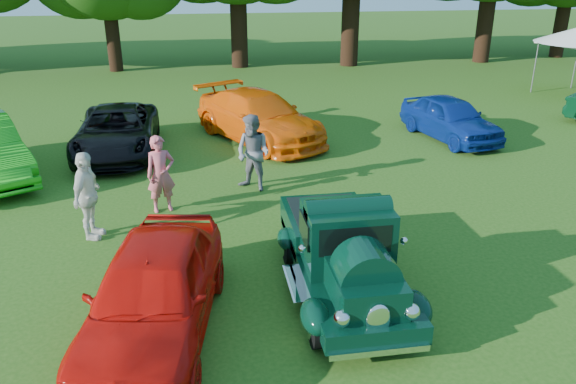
{
  "coord_description": "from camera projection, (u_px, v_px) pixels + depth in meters",
  "views": [
    {
      "loc": [
        -1.78,
        -8.13,
        5.36
      ],
      "look_at": [
        -0.12,
        2.17,
        1.1
      ],
      "focal_mm": 35.0,
      "sensor_mm": 36.0,
      "label": 1
    }
  ],
  "objects": [
    {
      "name": "ground",
      "position": [
        315.0,
        297.0,
        9.72
      ],
      "size": [
        120.0,
        120.0,
        0.0
      ],
      "primitive_type": "plane",
      "color": "#245012",
      "rests_on": "ground"
    },
    {
      "name": "red_convertible",
      "position": [
        154.0,
        291.0,
        8.51
      ],
      "size": [
        2.48,
        4.63,
        1.5
      ],
      "primitive_type": "imported",
      "rotation": [
        0.0,
        0.0,
        -0.17
      ],
      "color": "red",
      "rests_on": "ground"
    },
    {
      "name": "back_car_blue",
      "position": [
        450.0,
        118.0,
        18.27
      ],
      "size": [
        2.42,
        4.3,
        1.38
      ],
      "primitive_type": "imported",
      "rotation": [
        0.0,
        0.0,
        0.2
      ],
      "color": "navy",
      "rests_on": "ground"
    },
    {
      "name": "back_car_black",
      "position": [
        117.0,
        131.0,
        16.83
      ],
      "size": [
        2.37,
        5.02,
        1.38
      ],
      "primitive_type": "imported",
      "rotation": [
        0.0,
        0.0,
        0.02
      ],
      "color": "black",
      "rests_on": "ground"
    },
    {
      "name": "back_car_orange",
      "position": [
        259.0,
        117.0,
        18.07
      ],
      "size": [
        4.43,
        5.74,
        1.55
      ],
      "primitive_type": "imported",
      "rotation": [
        0.0,
        0.0,
        0.49
      ],
      "color": "#F55F08",
      "rests_on": "ground"
    },
    {
      "name": "spectator_white",
      "position": [
        87.0,
        196.0,
        11.49
      ],
      "size": [
        0.7,
        1.18,
        1.88
      ],
      "primitive_type": "imported",
      "rotation": [
        0.0,
        0.0,
        1.34
      ],
      "color": "silver",
      "rests_on": "ground"
    },
    {
      "name": "spectator_grey",
      "position": [
        253.0,
        153.0,
        14.0
      ],
      "size": [
        1.19,
        1.17,
        1.94
      ],
      "primitive_type": "imported",
      "rotation": [
        0.0,
        0.0,
        -0.72
      ],
      "color": "slate",
      "rests_on": "ground"
    },
    {
      "name": "spectator_pink",
      "position": [
        161.0,
        174.0,
        12.8
      ],
      "size": [
        0.75,
        0.6,
        1.8
      ],
      "primitive_type": "imported",
      "rotation": [
        0.0,
        0.0,
        0.29
      ],
      "color": "#D75866",
      "rests_on": "ground"
    },
    {
      "name": "hero_pickup",
      "position": [
        343.0,
        253.0,
        9.66
      ],
      "size": [
        2.01,
        4.31,
        1.69
      ],
      "color": "black",
      "rests_on": "ground"
    }
  ]
}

